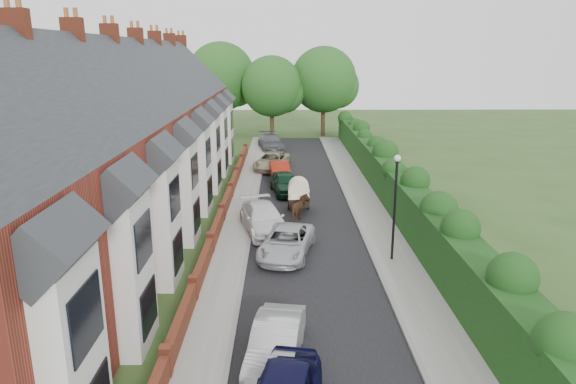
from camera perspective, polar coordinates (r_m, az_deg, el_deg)
name	(u,v)px	position (r m, az deg, el deg)	size (l,w,h in m)	color
ground	(328,301)	(21.09, 4.42, -11.95)	(140.00, 140.00, 0.00)	#2D4C1E
road	(304,216)	(31.22, 1.79, -2.66)	(6.00, 58.00, 0.02)	black
pavement_hedge_side	(371,215)	(31.64, 9.23, -2.52)	(2.20, 58.00, 0.12)	gray
pavement_house_side	(241,215)	(31.29, -5.28, -2.59)	(1.70, 58.00, 0.12)	gray
kerb_hedge_side	(354,215)	(31.48, 7.35, -2.53)	(0.18, 58.00, 0.13)	gray
kerb_house_side	(254,215)	(31.23, -3.82, -2.58)	(0.18, 58.00, 0.13)	gray
hedge	(402,190)	(31.57, 12.57, 0.19)	(2.10, 58.00, 2.85)	#143711
terrace_row	(122,147)	(30.50, -17.99, 4.81)	(9.05, 40.50, 11.50)	#9D3427
garden_wall_row	(222,214)	(30.32, -7.33, -2.44)	(0.35, 40.35, 1.10)	brown
lamppost	(395,195)	(24.11, 11.84, -0.29)	(0.32, 0.32, 5.16)	black
tree_far_left	(275,88)	(58.88, -1.48, 11.50)	(7.14, 6.80, 9.29)	#332316
tree_far_right	(327,81)	(61.05, 4.35, 12.16)	(7.98, 7.60, 10.31)	#332316
tree_far_back	(225,78)	(62.19, -7.05, 12.43)	(8.40, 8.00, 10.82)	#332316
car_silver_a	(276,343)	(17.02, -1.35, -16.42)	(1.48, 4.25, 1.40)	#B1B1B6
car_silver_b	(287,242)	(25.16, -0.14, -5.58)	(2.22, 4.82, 1.34)	silver
car_white	(264,219)	(28.36, -2.73, -2.98)	(2.10, 5.17, 1.50)	white
car_green	(285,183)	(35.99, -0.29, 1.02)	(1.78, 4.43, 1.51)	black
car_red	(280,171)	(40.00, -0.92, 2.38)	(1.44, 4.14, 1.36)	maroon
car_beige	(272,161)	(43.41, -1.79, 3.44)	(2.34, 5.08, 1.41)	tan
car_grey	(271,142)	(52.44, -1.93, 5.58)	(2.16, 5.31, 1.54)	#595C60
horse	(300,209)	(29.94, 1.31, -1.92)	(0.83, 1.83, 1.54)	#4F301D
horse_cart	(299,193)	(31.70, 1.20, -0.07)	(1.35, 2.99, 2.16)	black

